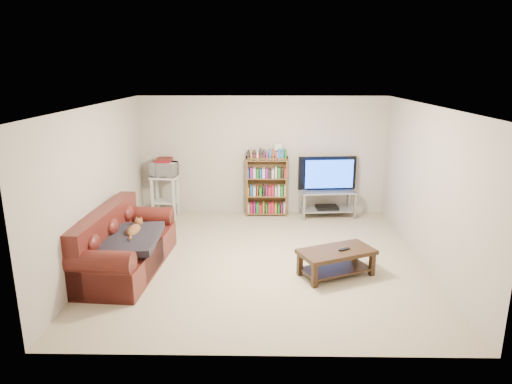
{
  "coord_description": "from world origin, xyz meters",
  "views": [
    {
      "loc": [
        0.02,
        -6.67,
        2.92
      ],
      "look_at": [
        -0.1,
        0.4,
        1.0
      ],
      "focal_mm": 32.0,
      "sensor_mm": 36.0,
      "label": 1
    }
  ],
  "objects_px": {
    "sofa": "(122,249)",
    "tv_stand": "(327,199)",
    "bookshelf": "(267,185)",
    "coffee_table": "(336,258)"
  },
  "relations": [
    {
      "from": "coffee_table",
      "to": "sofa",
      "type": "bearing_deg",
      "value": 152.75
    },
    {
      "from": "sofa",
      "to": "bookshelf",
      "type": "distance_m",
      "value": 3.46
    },
    {
      "from": "coffee_table",
      "to": "bookshelf",
      "type": "distance_m",
      "value": 3.03
    },
    {
      "from": "sofa",
      "to": "tv_stand",
      "type": "relative_size",
      "value": 1.94
    },
    {
      "from": "bookshelf",
      "to": "coffee_table",
      "type": "bearing_deg",
      "value": -70.71
    },
    {
      "from": "tv_stand",
      "to": "bookshelf",
      "type": "height_order",
      "value": "bookshelf"
    },
    {
      "from": "coffee_table",
      "to": "bookshelf",
      "type": "xyz_separation_m",
      "value": [
        -0.99,
        2.84,
        0.35
      ]
    },
    {
      "from": "sofa",
      "to": "bookshelf",
      "type": "xyz_separation_m",
      "value": [
        2.18,
        2.67,
        0.3
      ]
    },
    {
      "from": "sofa",
      "to": "tv_stand",
      "type": "xyz_separation_m",
      "value": [
        3.41,
        2.59,
        0.05
      ]
    },
    {
      "from": "sofa",
      "to": "coffee_table",
      "type": "xyz_separation_m",
      "value": [
        3.17,
        -0.17,
        -0.05
      ]
    }
  ]
}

